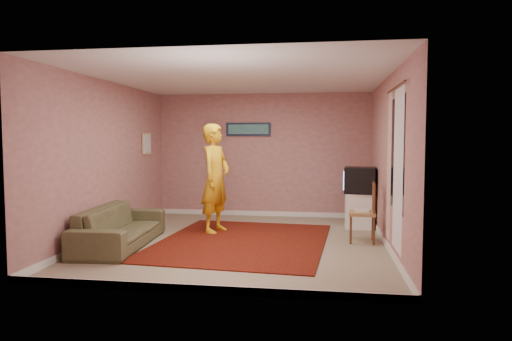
# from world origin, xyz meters

# --- Properties ---
(ground) EXTENTS (5.00, 5.00, 0.00)m
(ground) POSITION_xyz_m (0.00, 0.00, 0.00)
(ground) COLOR gray
(ground) RESTS_ON ground
(wall_back) EXTENTS (4.50, 0.02, 2.60)m
(wall_back) POSITION_xyz_m (0.00, 2.50, 1.30)
(wall_back) COLOR tan
(wall_back) RESTS_ON ground
(wall_front) EXTENTS (4.50, 0.02, 2.60)m
(wall_front) POSITION_xyz_m (0.00, -2.50, 1.30)
(wall_front) COLOR tan
(wall_front) RESTS_ON ground
(wall_left) EXTENTS (0.02, 5.00, 2.60)m
(wall_left) POSITION_xyz_m (-2.25, 0.00, 1.30)
(wall_left) COLOR tan
(wall_left) RESTS_ON ground
(wall_right) EXTENTS (0.02, 5.00, 2.60)m
(wall_right) POSITION_xyz_m (2.25, 0.00, 1.30)
(wall_right) COLOR tan
(wall_right) RESTS_ON ground
(ceiling) EXTENTS (4.50, 5.00, 0.02)m
(ceiling) POSITION_xyz_m (0.00, 0.00, 2.60)
(ceiling) COLOR silver
(ceiling) RESTS_ON wall_back
(baseboard_back) EXTENTS (4.50, 0.02, 0.10)m
(baseboard_back) POSITION_xyz_m (0.00, 2.49, 0.05)
(baseboard_back) COLOR white
(baseboard_back) RESTS_ON ground
(baseboard_front) EXTENTS (4.50, 0.02, 0.10)m
(baseboard_front) POSITION_xyz_m (0.00, -2.49, 0.05)
(baseboard_front) COLOR white
(baseboard_front) RESTS_ON ground
(baseboard_left) EXTENTS (0.02, 5.00, 0.10)m
(baseboard_left) POSITION_xyz_m (-2.24, 0.00, 0.05)
(baseboard_left) COLOR white
(baseboard_left) RESTS_ON ground
(baseboard_right) EXTENTS (0.02, 5.00, 0.10)m
(baseboard_right) POSITION_xyz_m (2.24, 0.00, 0.05)
(baseboard_right) COLOR white
(baseboard_right) RESTS_ON ground
(window) EXTENTS (0.01, 1.10, 1.50)m
(window) POSITION_xyz_m (2.24, -0.90, 1.45)
(window) COLOR black
(window) RESTS_ON wall_right
(curtain_sheer) EXTENTS (0.01, 0.75, 2.10)m
(curtain_sheer) POSITION_xyz_m (2.23, -1.05, 1.25)
(curtain_sheer) COLOR white
(curtain_sheer) RESTS_ON wall_right
(curtain_floral) EXTENTS (0.01, 0.35, 2.10)m
(curtain_floral) POSITION_xyz_m (2.21, -0.35, 1.25)
(curtain_floral) COLOR white
(curtain_floral) RESTS_ON wall_right
(curtain_rod) EXTENTS (0.02, 1.40, 0.02)m
(curtain_rod) POSITION_xyz_m (2.20, -0.90, 2.32)
(curtain_rod) COLOR brown
(curtain_rod) RESTS_ON wall_right
(picture_back) EXTENTS (0.95, 0.04, 0.28)m
(picture_back) POSITION_xyz_m (-0.30, 2.47, 1.85)
(picture_back) COLOR #121B34
(picture_back) RESTS_ON wall_back
(picture_left) EXTENTS (0.04, 0.38, 0.42)m
(picture_left) POSITION_xyz_m (-2.22, 1.60, 1.55)
(picture_left) COLOR beige
(picture_left) RESTS_ON wall_left
(area_rug) EXTENTS (2.82, 3.43, 0.02)m
(area_rug) POSITION_xyz_m (0.01, -0.01, 0.01)
(area_rug) COLOR #310A05
(area_rug) RESTS_ON ground
(tv_cabinet) EXTENTS (0.51, 0.46, 0.65)m
(tv_cabinet) POSITION_xyz_m (1.95, 1.45, 0.32)
(tv_cabinet) COLOR white
(tv_cabinet) RESTS_ON ground
(crt_tv) EXTENTS (0.61, 0.55, 0.48)m
(crt_tv) POSITION_xyz_m (1.94, 1.45, 0.89)
(crt_tv) COLOR black
(crt_tv) RESTS_ON tv_cabinet
(chair_a) EXTENTS (0.52, 0.50, 0.52)m
(chair_a) POSITION_xyz_m (2.00, 1.76, 0.58)
(chair_a) COLOR #A58850
(chair_a) RESTS_ON ground
(dvd_player) EXTENTS (0.42, 0.35, 0.06)m
(dvd_player) POSITION_xyz_m (2.00, 1.76, 0.52)
(dvd_player) COLOR #A2A2A7
(dvd_player) RESTS_ON chair_a
(blue_throw) EXTENTS (0.40, 0.05, 0.42)m
(blue_throw) POSITION_xyz_m (2.00, 1.95, 0.77)
(blue_throw) COLOR #81B3D4
(blue_throw) RESTS_ON chair_a
(chair_b) EXTENTS (0.44, 0.46, 0.52)m
(chair_b) POSITION_xyz_m (1.90, 0.26, 0.58)
(chair_b) COLOR #A58850
(chair_b) RESTS_ON ground
(game_console) EXTENTS (0.21, 0.16, 0.04)m
(game_console) POSITION_xyz_m (1.90, 0.26, 0.51)
(game_console) COLOR white
(game_console) RESTS_ON chair_b
(sofa) EXTENTS (0.95, 2.13, 0.61)m
(sofa) POSITION_xyz_m (-1.80, -0.55, 0.30)
(sofa) COLOR brown
(sofa) RESTS_ON ground
(person) EXTENTS (0.63, 0.79, 1.91)m
(person) POSITION_xyz_m (-0.59, 0.68, 0.96)
(person) COLOR gold
(person) RESTS_ON ground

